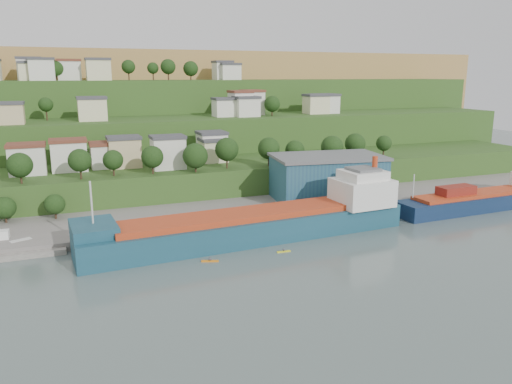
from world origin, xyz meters
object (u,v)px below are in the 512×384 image
warehouse (327,177)px  kayak_orange (210,260)px  cargo_ship_far (486,200)px  cargo_ship_near (260,226)px

warehouse → kayak_orange: warehouse is taller
cargo_ship_far → kayak_orange: bearing=-174.1°
cargo_ship_near → cargo_ship_far: bearing=-2.1°
warehouse → kayak_orange: 54.51m
warehouse → kayak_orange: (-44.09, -30.98, -8.17)m
cargo_ship_near → warehouse: (29.10, 21.01, 5.28)m
cargo_ship_near → cargo_ship_far: (69.78, 1.90, -0.83)m
warehouse → cargo_ship_far: bearing=-17.3°
cargo_ship_far → warehouse: (-40.68, 19.10, 6.11)m
warehouse → cargo_ship_near: bearing=-136.3°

